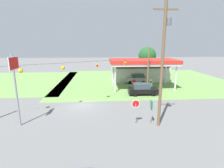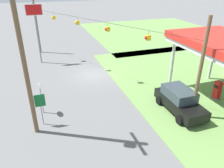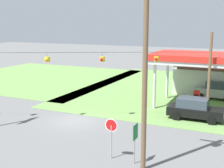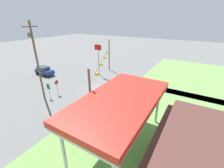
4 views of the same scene
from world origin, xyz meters
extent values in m
plane|color=slate|center=(0.00, 0.00, 0.00)|extent=(160.00, 160.00, 0.00)
cube|color=#6B934C|center=(-16.00, 16.00, 0.02)|extent=(24.00, 24.00, 0.04)
cylinder|color=silver|center=(4.80, 6.26, 2.15)|extent=(0.28, 0.28, 4.31)
cylinder|color=silver|center=(4.80, 10.85, 2.15)|extent=(0.28, 0.28, 4.31)
cube|color=gray|center=(8.36, 8.56, 0.06)|extent=(0.71, 0.56, 0.12)
cube|color=red|center=(8.36, 8.56, 0.87)|extent=(0.55, 0.40, 1.51)
cube|color=black|center=(8.36, 8.34, 1.18)|extent=(0.39, 0.03, 0.24)
cube|color=black|center=(9.02, 4.44, 0.70)|extent=(4.58, 1.85, 0.73)
cube|color=#333D47|center=(8.74, 4.44, 1.45)|extent=(2.52, 1.70, 0.78)
cylinder|color=black|center=(10.44, 5.38, 0.34)|extent=(0.68, 0.22, 0.68)
cylinder|color=black|center=(10.44, 3.49, 0.34)|extent=(0.68, 0.22, 0.68)
cylinder|color=black|center=(7.60, 5.38, 0.34)|extent=(0.68, 0.22, 0.68)
cylinder|color=black|center=(7.60, 3.49, 0.34)|extent=(0.68, 0.22, 0.68)
cylinder|color=#99999E|center=(5.80, -5.48, 1.05)|extent=(0.08, 0.08, 2.10)
cylinder|color=white|center=(5.80, -5.48, 2.10)|extent=(0.80, 0.03, 0.80)
cylinder|color=red|center=(5.80, -5.48, 2.10)|extent=(0.70, 0.03, 0.70)
cylinder|color=gray|center=(-5.63, -5.09, 3.53)|extent=(0.18, 0.18, 7.05)
cube|color=white|center=(-5.53, -5.09, 6.15)|extent=(0.06, 1.82, 1.21)
cube|color=red|center=(-5.53, -5.09, 6.15)|extent=(0.07, 1.70, 1.09)
cylinder|color=gray|center=(7.30, -5.57, 1.20)|extent=(0.07, 0.07, 2.40)
cube|color=#146B33|center=(7.35, -5.57, 1.95)|extent=(0.04, 0.70, 0.90)
cylinder|color=brown|center=(8.01, -6.04, 5.78)|extent=(0.28, 0.28, 11.56)
cylinder|color=brown|center=(-9.86, -5.00, 3.66)|extent=(0.24, 0.24, 7.31)
cylinder|color=brown|center=(9.86, 5.00, 3.66)|extent=(0.24, 0.24, 7.31)
cylinder|color=black|center=(0.00, 0.00, 5.71)|extent=(19.73, 10.02, 0.02)
cylinder|color=black|center=(-5.92, -3.00, 5.53)|extent=(0.02, 0.02, 0.35)
cube|color=yellow|center=(-5.92, -3.00, 5.16)|extent=(0.32, 0.32, 0.40)
sphere|color=yellow|center=(-5.92, -3.17, 5.16)|extent=(0.28, 0.28, 0.28)
cylinder|color=black|center=(-1.97, -1.00, 5.53)|extent=(0.02, 0.02, 0.35)
cube|color=yellow|center=(-1.97, -1.00, 5.16)|extent=(0.32, 0.32, 0.40)
sphere|color=yellow|center=(-1.97, -1.17, 5.16)|extent=(0.28, 0.28, 0.28)
cylinder|color=black|center=(1.97, 1.00, 5.53)|extent=(0.02, 0.02, 0.35)
cube|color=yellow|center=(1.97, 1.00, 5.16)|extent=(0.32, 0.32, 0.40)
sphere|color=red|center=(1.97, 0.83, 5.16)|extent=(0.28, 0.28, 0.28)
cylinder|color=black|center=(5.92, 3.00, 5.53)|extent=(0.02, 0.02, 0.35)
cube|color=yellow|center=(5.92, 3.00, 5.16)|extent=(0.32, 0.32, 0.40)
sphere|color=red|center=(5.92, 2.83, 5.16)|extent=(0.28, 0.28, 0.28)
camera|label=1|loc=(2.31, -21.61, 7.91)|focal=28.00mm
camera|label=2|loc=(20.83, -5.06, 9.38)|focal=35.00mm
camera|label=3|loc=(13.23, -21.45, 8.08)|focal=50.00mm
camera|label=4|loc=(20.49, 14.02, 11.70)|focal=24.00mm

